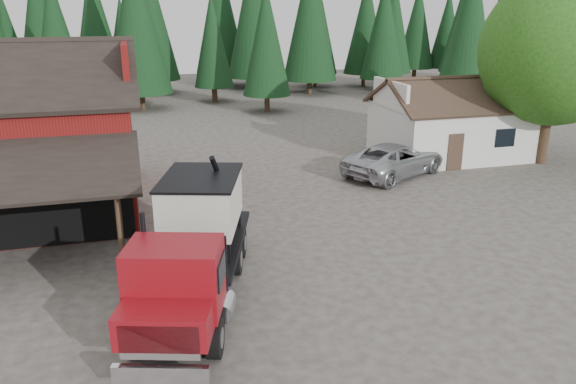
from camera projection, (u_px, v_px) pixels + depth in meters
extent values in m
plane|color=#443D35|center=(304.00, 279.00, 18.13)|extent=(120.00, 120.00, 0.00)
cube|color=maroon|center=(126.00, 65.00, 24.12)|extent=(0.25, 7.00, 2.00)
cylinder|color=#382619|center=(120.00, 233.00, 18.18)|extent=(0.20, 0.20, 2.80)
cube|color=silver|center=(451.00, 130.00, 32.86)|extent=(8.00, 6.00, 3.00)
cube|color=#38281E|center=(469.00, 95.00, 30.78)|extent=(8.60, 3.42, 1.80)
cube|color=#38281E|center=(441.00, 88.00, 33.53)|extent=(8.60, 3.42, 1.80)
cube|color=silver|center=(391.00, 94.00, 31.14)|extent=(0.20, 4.20, 1.50)
cube|color=silver|center=(514.00, 89.00, 33.17)|extent=(0.20, 4.20, 1.50)
cube|color=#38281E|center=(455.00, 152.00, 29.87)|extent=(0.90, 0.06, 2.00)
cube|color=black|center=(505.00, 138.00, 30.45)|extent=(1.20, 0.06, 1.00)
cylinder|color=#382619|center=(544.00, 135.00, 31.10)|extent=(0.60, 0.60, 3.20)
sphere|color=#195212|center=(556.00, 50.00, 29.66)|extent=(8.00, 8.00, 8.00)
sphere|color=#195212|center=(524.00, 72.00, 30.46)|extent=(4.40, 4.40, 4.40)
cylinder|color=#382619|center=(267.00, 102.00, 46.85)|extent=(0.44, 0.44, 1.60)
cone|color=black|center=(266.00, 39.00, 45.25)|extent=(3.96, 3.96, 9.00)
cylinder|color=#382619|center=(463.00, 101.00, 47.26)|extent=(0.44, 0.44, 1.60)
cone|color=black|center=(470.00, 26.00, 45.35)|extent=(4.84, 4.84, 11.00)
cylinder|color=#382619|center=(143.00, 100.00, 47.96)|extent=(0.44, 0.44, 1.60)
cone|color=black|center=(136.00, 19.00, 45.89)|extent=(5.28, 5.28, 12.00)
cylinder|color=black|center=(135.00, 337.00, 14.00)|extent=(0.63, 1.10, 1.05)
cylinder|color=black|center=(215.00, 338.00, 13.95)|extent=(0.63, 1.10, 1.05)
cylinder|color=black|center=(175.00, 258.00, 18.36)|extent=(0.63, 1.10, 1.05)
cylinder|color=black|center=(236.00, 259.00, 18.31)|extent=(0.63, 1.10, 1.05)
cylinder|color=black|center=(183.00, 242.00, 19.63)|extent=(0.63, 1.10, 1.05)
cylinder|color=black|center=(240.00, 243.00, 19.58)|extent=(0.63, 1.10, 1.05)
cube|color=black|center=(196.00, 269.00, 16.76)|extent=(3.41, 8.17, 0.38)
cube|color=silver|center=(161.00, 374.00, 12.57)|extent=(2.15, 0.81, 0.43)
cube|color=silver|center=(159.00, 342.00, 12.42)|extent=(1.77, 0.62, 0.86)
cube|color=maroon|center=(165.00, 323.00, 12.92)|extent=(2.42, 1.82, 0.81)
cube|color=maroon|center=(175.00, 278.00, 13.93)|extent=(2.67, 2.23, 1.77)
cube|color=black|center=(167.00, 281.00, 13.12)|extent=(1.94, 0.66, 0.86)
cylinder|color=black|center=(145.00, 244.00, 14.61)|extent=(0.17, 0.17, 1.72)
cube|color=black|center=(183.00, 263.00, 14.86)|extent=(2.27, 0.80, 1.53)
cube|color=black|center=(204.00, 243.00, 17.95)|extent=(3.96, 6.02, 0.15)
cube|color=beige|center=(201.00, 201.00, 17.51)|extent=(3.03, 3.66, 1.53)
cone|color=beige|center=(203.00, 230.00, 17.81)|extent=(2.63, 2.63, 0.67)
cube|color=black|center=(200.00, 177.00, 17.26)|extent=(3.15, 3.78, 0.08)
cylinder|color=black|center=(225.00, 191.00, 18.79)|extent=(1.27, 1.89, 2.92)
cube|color=maroon|center=(198.00, 210.00, 20.06)|extent=(0.77, 0.90, 0.43)
cylinder|color=silver|center=(224.00, 306.00, 14.86)|extent=(0.79, 1.07, 0.54)
imported|color=#B3B5BC|center=(395.00, 159.00, 29.05)|extent=(6.69, 5.30, 1.69)
cube|color=maroon|center=(150.00, 300.00, 16.19)|extent=(0.93, 1.23, 0.60)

